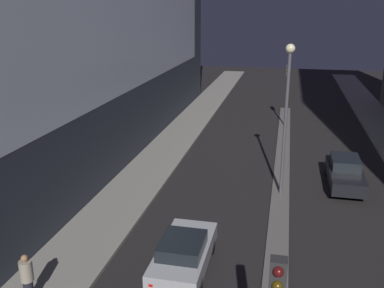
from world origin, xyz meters
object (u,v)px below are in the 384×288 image
(street_lamp, at_px, (287,102))
(car_left_lane, at_px, (184,253))
(pedestrian_on_left_sidewalk, at_px, (27,277))
(traffic_light_mid, at_px, (287,82))
(car_right_lane, at_px, (345,172))

(street_lamp, height_order, car_left_lane, street_lamp)
(pedestrian_on_left_sidewalk, bearing_deg, street_lamp, 53.46)
(traffic_light_mid, relative_size, street_lamp, 0.64)
(street_lamp, height_order, car_right_lane, street_lamp)
(car_right_lane, bearing_deg, street_lamp, -149.35)
(car_left_lane, bearing_deg, car_right_lane, 55.06)
(car_left_lane, xyz_separation_m, pedestrian_on_left_sidewalk, (-4.50, -2.98, 0.31))
(street_lamp, xyz_separation_m, car_left_lane, (-3.37, -7.65, -4.24))
(pedestrian_on_left_sidewalk, bearing_deg, car_right_lane, 48.31)
(street_lamp, bearing_deg, car_left_lane, -113.77)
(car_left_lane, distance_m, car_right_lane, 11.76)
(car_right_lane, bearing_deg, pedestrian_on_left_sidewalk, -131.69)
(car_right_lane, xyz_separation_m, pedestrian_on_left_sidewalk, (-11.24, -12.62, 0.27))
(car_right_lane, bearing_deg, traffic_light_mid, 106.09)
(street_lamp, bearing_deg, car_right_lane, 30.65)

